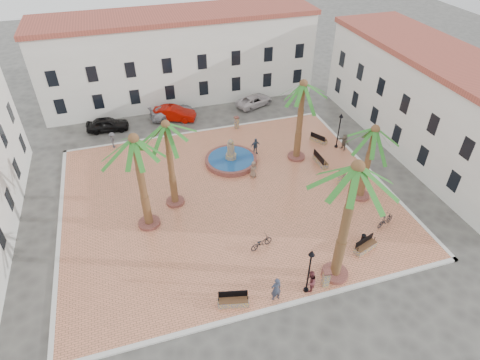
{
  "coord_description": "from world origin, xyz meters",
  "views": [
    {
      "loc": [
        -6.51,
        -24.33,
        21.02
      ],
      "look_at": [
        1.0,
        0.0,
        1.6
      ],
      "focal_mm": 30.0,
      "sensor_mm": 36.0,
      "label": 1
    }
  ],
  "objects_px": {
    "cyclist_b": "(310,281)",
    "pedestrian_fountain_b": "(255,146)",
    "palm_nw": "(167,134)",
    "litter_bin": "(363,238)",
    "bench_s": "(233,301)",
    "pedestrian_north": "(113,140)",
    "palm_sw": "(136,150)",
    "car_white": "(254,101)",
    "bicycle_a": "(261,242)",
    "car_silver": "(172,112)",
    "bicycle_b": "(385,220)",
    "palm_s": "(355,181)",
    "bench_se": "(365,247)",
    "car_red": "(174,113)",
    "palm_ne": "(303,93)",
    "pedestrian_fountain_a": "(254,169)",
    "bench_ne": "(318,139)",
    "lamppost_e": "(340,125)",
    "pedestrian_east": "(344,142)",
    "lamppost_s": "(310,264)",
    "bollard_n": "(237,122)",
    "cyclist_a": "(276,289)",
    "car_black": "(107,124)",
    "bench_e": "(320,161)",
    "palm_e": "(373,138)",
    "fountain": "(231,159)",
    "bollard_se": "(326,278)",
    "bollard_e": "(342,177)"
  },
  "relations": [
    {
      "from": "cyclist_b",
      "to": "pedestrian_fountain_b",
      "type": "distance_m",
      "value": 15.86
    },
    {
      "from": "palm_nw",
      "to": "litter_bin",
      "type": "xyz_separation_m",
      "value": [
        12.06,
        -8.22,
        -6.01
      ]
    },
    {
      "from": "bench_s",
      "to": "pedestrian_north",
      "type": "distance_m",
      "value": 21.28
    },
    {
      "from": "palm_sw",
      "to": "car_white",
      "type": "xyz_separation_m",
      "value": [
        13.88,
        16.36,
        -6.16
      ]
    },
    {
      "from": "bicycle_a",
      "to": "car_silver",
      "type": "height_order",
      "value": "car_silver"
    },
    {
      "from": "palm_sw",
      "to": "bicycle_a",
      "type": "height_order",
      "value": "palm_sw"
    },
    {
      "from": "bicycle_b",
      "to": "palm_s",
      "type": "bearing_deg",
      "value": 99.89
    },
    {
      "from": "bench_se",
      "to": "pedestrian_fountain_b",
      "type": "xyz_separation_m",
      "value": [
        -3.39,
        13.78,
        0.53
      ]
    },
    {
      "from": "palm_sw",
      "to": "car_red",
      "type": "bearing_deg",
      "value": 73.79
    },
    {
      "from": "palm_ne",
      "to": "pedestrian_fountain_a",
      "type": "xyz_separation_m",
      "value": [
        -4.74,
        -1.63,
        -5.68
      ]
    },
    {
      "from": "bench_ne",
      "to": "lamppost_e",
      "type": "height_order",
      "value": "lamppost_e"
    },
    {
      "from": "pedestrian_north",
      "to": "pedestrian_east",
      "type": "relative_size",
      "value": 0.99
    },
    {
      "from": "car_silver",
      "to": "lamppost_s",
      "type": "bearing_deg",
      "value": -179.85
    },
    {
      "from": "palm_sw",
      "to": "lamppost_s",
      "type": "xyz_separation_m",
      "value": [
        8.69,
        -9.01,
        -4.15
      ]
    },
    {
      "from": "bench_s",
      "to": "bollard_n",
      "type": "bearing_deg",
      "value": 85.71
    },
    {
      "from": "lamppost_e",
      "to": "cyclist_a",
      "type": "relative_size",
      "value": 1.91
    },
    {
      "from": "palm_nw",
      "to": "palm_sw",
      "type": "relative_size",
      "value": 0.95
    },
    {
      "from": "bollard_n",
      "to": "car_black",
      "type": "relative_size",
      "value": 0.31
    },
    {
      "from": "palm_s",
      "to": "bicycle_b",
      "type": "bearing_deg",
      "value": 28.22
    },
    {
      "from": "car_red",
      "to": "car_silver",
      "type": "distance_m",
      "value": 0.57
    },
    {
      "from": "palm_ne",
      "to": "pedestrian_fountain_b",
      "type": "distance_m",
      "value": 6.82
    },
    {
      "from": "car_white",
      "to": "pedestrian_fountain_b",
      "type": "bearing_deg",
      "value": 139.55
    },
    {
      "from": "bench_e",
      "to": "pedestrian_north",
      "type": "xyz_separation_m",
      "value": [
        -17.7,
        8.35,
        0.5
      ]
    },
    {
      "from": "palm_nw",
      "to": "car_black",
      "type": "height_order",
      "value": "palm_nw"
    },
    {
      "from": "bench_ne",
      "to": "cyclist_b",
      "type": "height_order",
      "value": "cyclist_b"
    },
    {
      "from": "palm_ne",
      "to": "pedestrian_north",
      "type": "xyz_separation_m",
      "value": [
        -16.02,
        6.81,
        -5.65
      ]
    },
    {
      "from": "lamppost_e",
      "to": "litter_bin",
      "type": "relative_size",
      "value": 5.75
    },
    {
      "from": "pedestrian_fountain_b",
      "to": "car_white",
      "type": "bearing_deg",
      "value": 62.91
    },
    {
      "from": "bench_e",
      "to": "pedestrian_fountain_a",
      "type": "height_order",
      "value": "pedestrian_fountain_a"
    },
    {
      "from": "cyclist_a",
      "to": "pedestrian_fountain_b",
      "type": "relative_size",
      "value": 1.17
    },
    {
      "from": "cyclist_b",
      "to": "car_silver",
      "type": "height_order",
      "value": "cyclist_b"
    },
    {
      "from": "palm_e",
      "to": "cyclist_b",
      "type": "bearing_deg",
      "value": -137.44
    },
    {
      "from": "palm_e",
      "to": "car_white",
      "type": "distance_m",
      "value": 19.05
    },
    {
      "from": "palm_s",
      "to": "pedestrian_fountain_a",
      "type": "distance_m",
      "value": 13.76
    },
    {
      "from": "bicycle_a",
      "to": "palm_nw",
      "type": "bearing_deg",
      "value": 19.92
    },
    {
      "from": "fountain",
      "to": "lamppost_e",
      "type": "bearing_deg",
      "value": -2.74
    },
    {
      "from": "bench_s",
      "to": "pedestrian_fountain_a",
      "type": "height_order",
      "value": "pedestrian_fountain_a"
    },
    {
      "from": "bicycle_b",
      "to": "car_white",
      "type": "bearing_deg",
      "value": -10.74
    },
    {
      "from": "bench_e",
      "to": "lamppost_e",
      "type": "relative_size",
      "value": 0.56
    },
    {
      "from": "bollard_se",
      "to": "bollard_e",
      "type": "height_order",
      "value": "bollard_e"
    },
    {
      "from": "lamppost_e",
      "to": "car_silver",
      "type": "bearing_deg",
      "value": 142.36
    },
    {
      "from": "palm_e",
      "to": "bicycle_a",
      "type": "relative_size",
      "value": 3.73
    },
    {
      "from": "bench_se",
      "to": "pedestrian_east",
      "type": "distance_m",
      "value": 12.98
    },
    {
      "from": "pedestrian_fountain_a",
      "to": "bench_e",
      "type": "bearing_deg",
      "value": -22.96
    },
    {
      "from": "litter_bin",
      "to": "car_red",
      "type": "bearing_deg",
      "value": 113.89
    },
    {
      "from": "litter_bin",
      "to": "car_silver",
      "type": "height_order",
      "value": "car_silver"
    },
    {
      "from": "bench_ne",
      "to": "pedestrian_fountain_a",
      "type": "xyz_separation_m",
      "value": [
        -7.92,
        -3.52,
        0.51
      ]
    },
    {
      "from": "bench_s",
      "to": "lamppost_s",
      "type": "relative_size",
      "value": 0.54
    },
    {
      "from": "litter_bin",
      "to": "cyclist_b",
      "type": "xyz_separation_m",
      "value": [
        -5.44,
        -2.7,
        0.52
      ]
    },
    {
      "from": "bench_s",
      "to": "car_white",
      "type": "xyz_separation_m",
      "value": [
        9.86,
        25.0,
        0.18
      ]
    }
  ]
}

